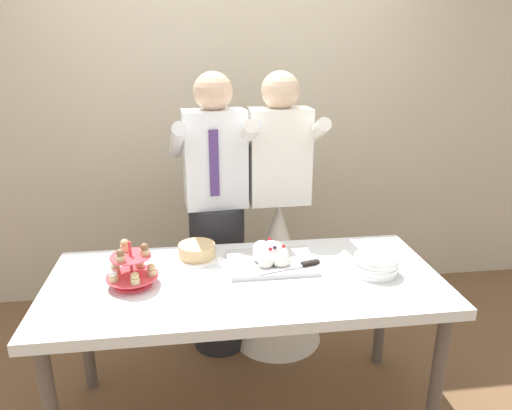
{
  "coord_description": "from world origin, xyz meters",
  "views": [
    {
      "loc": [
        -0.21,
        -1.94,
        1.79
      ],
      "look_at": [
        0.07,
        0.15,
        1.07
      ],
      "focal_mm": 33.23,
      "sensor_mm": 36.0,
      "label": 1
    }
  ],
  "objects_px": {
    "cupcake_stand": "(132,269)",
    "person_groom": "(217,233)",
    "round_cake": "(197,252)",
    "main_cake_tray": "(271,257)",
    "person_bride": "(278,254)",
    "dessert_table": "(245,292)",
    "plate_stack": "(375,265)"
  },
  "relations": [
    {
      "from": "person_bride",
      "to": "plate_stack",
      "type": "bearing_deg",
      "value": -63.57
    },
    {
      "from": "person_bride",
      "to": "person_groom",
      "type": "bearing_deg",
      "value": -177.62
    },
    {
      "from": "cupcake_stand",
      "to": "main_cake_tray",
      "type": "bearing_deg",
      "value": 10.58
    },
    {
      "from": "plate_stack",
      "to": "person_bride",
      "type": "distance_m",
      "value": 0.79
    },
    {
      "from": "plate_stack",
      "to": "dessert_table",
      "type": "bearing_deg",
      "value": 176.84
    },
    {
      "from": "round_cake",
      "to": "person_bride",
      "type": "relative_size",
      "value": 0.14
    },
    {
      "from": "main_cake_tray",
      "to": "round_cake",
      "type": "relative_size",
      "value": 1.8
    },
    {
      "from": "dessert_table",
      "to": "plate_stack",
      "type": "distance_m",
      "value": 0.62
    },
    {
      "from": "dessert_table",
      "to": "main_cake_tray",
      "type": "relative_size",
      "value": 4.17
    },
    {
      "from": "plate_stack",
      "to": "round_cake",
      "type": "height_order",
      "value": "plate_stack"
    },
    {
      "from": "dessert_table",
      "to": "person_groom",
      "type": "xyz_separation_m",
      "value": [
        -0.1,
        0.63,
        0.05
      ]
    },
    {
      "from": "main_cake_tray",
      "to": "person_bride",
      "type": "bearing_deg",
      "value": 76.08
    },
    {
      "from": "dessert_table",
      "to": "plate_stack",
      "type": "xyz_separation_m",
      "value": [
        0.61,
        -0.03,
        0.12
      ]
    },
    {
      "from": "main_cake_tray",
      "to": "person_groom",
      "type": "xyz_separation_m",
      "value": [
        -0.24,
        0.51,
        -0.07
      ]
    },
    {
      "from": "dessert_table",
      "to": "cupcake_stand",
      "type": "relative_size",
      "value": 7.83
    },
    {
      "from": "cupcake_stand",
      "to": "round_cake",
      "type": "height_order",
      "value": "cupcake_stand"
    },
    {
      "from": "cupcake_stand",
      "to": "round_cake",
      "type": "distance_m",
      "value": 0.38
    },
    {
      "from": "person_groom",
      "to": "person_bride",
      "type": "distance_m",
      "value": 0.4
    },
    {
      "from": "dessert_table",
      "to": "round_cake",
      "type": "bearing_deg",
      "value": 131.76
    },
    {
      "from": "plate_stack",
      "to": "round_cake",
      "type": "bearing_deg",
      "value": 161.54
    },
    {
      "from": "main_cake_tray",
      "to": "plate_stack",
      "type": "relative_size",
      "value": 2.07
    },
    {
      "from": "round_cake",
      "to": "person_groom",
      "type": "relative_size",
      "value": 0.14
    },
    {
      "from": "dessert_table",
      "to": "person_bride",
      "type": "height_order",
      "value": "person_bride"
    },
    {
      "from": "person_groom",
      "to": "person_bride",
      "type": "height_order",
      "value": "same"
    },
    {
      "from": "person_groom",
      "to": "person_bride",
      "type": "bearing_deg",
      "value": 2.38
    },
    {
      "from": "cupcake_stand",
      "to": "person_bride",
      "type": "relative_size",
      "value": 0.14
    },
    {
      "from": "person_groom",
      "to": "dessert_table",
      "type": "bearing_deg",
      "value": -81.39
    },
    {
      "from": "dessert_table",
      "to": "main_cake_tray",
      "type": "bearing_deg",
      "value": 40.91
    },
    {
      "from": "cupcake_stand",
      "to": "person_groom",
      "type": "relative_size",
      "value": 0.14
    },
    {
      "from": "round_cake",
      "to": "person_groom",
      "type": "height_order",
      "value": "person_groom"
    },
    {
      "from": "dessert_table",
      "to": "person_bride",
      "type": "relative_size",
      "value": 1.08
    },
    {
      "from": "main_cake_tray",
      "to": "person_groom",
      "type": "distance_m",
      "value": 0.56
    }
  ]
}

